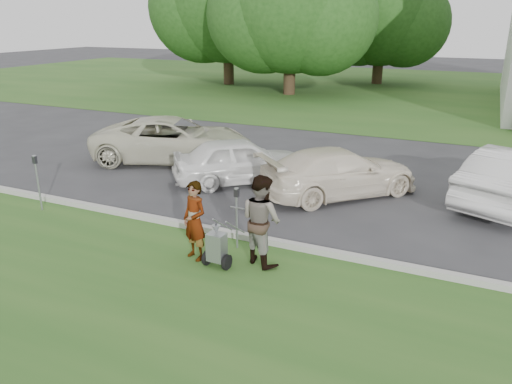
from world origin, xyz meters
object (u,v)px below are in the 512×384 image
Objects in this scene: tree_left at (291,11)px; person_right at (261,220)px; car_b at (241,160)px; car_a at (173,140)px; person_left at (195,221)px; car_c at (339,172)px; parking_meter_near at (237,211)px; tree_far at (227,3)px; parking_meter_far at (37,176)px; striping_cart at (217,248)px; tree_back at (382,17)px.

tree_left reaches higher than person_right.
tree_left is 2.64× the size of car_b.
person_left is at bearing -163.54° from car_a.
car_c is at bearing -119.92° from car_a.
person_left reaches higher than parking_meter_near.
car_a is at bearing 30.09° from car_b.
tree_far is 26.62m from parking_meter_far.
car_c is (14.33, -20.62, -5.03)m from tree_far.
parking_meter_near is at bearing -71.54° from tree_left.
striping_cart is at bearing 161.69° from car_b.
tree_left is 19.99m from car_c.
person_right is 0.46× the size of car_b.
car_c is at bearing -55.20° from tree_far.
parking_meter_far is at bearing 76.26° from car_c.
tree_left is 1.11× the size of tree_back.
car_c is (4.33, -25.62, -4.06)m from tree_back.
striping_cart is (7.34, -22.83, -4.69)m from tree_left.
car_b is (-1.98, 4.16, -0.18)m from parking_meter_near.
person_left reaches higher than car_b.
person_left is at bearing -73.42° from tree_left.
tree_far is at bearing -11.20° from car_b.
tree_far is at bearing 119.07° from striping_cart.
tree_left is 6.40× the size of person_left.
tree_back is 31.31m from striping_cart.
person_left reaches higher than car_a.
tree_left is at bearing -26.56° from tree_far.
car_a is (0.47, 5.43, -0.17)m from parking_meter_far.
car_c is at bearing 92.92° from person_left.
car_c is (6.16, -1.03, -0.09)m from car_a.
parking_meter_far is at bearing -94.36° from tree_back.
tree_back is 2.11× the size of car_c.
tree_far is 21.80m from car_a.
car_b is at bearing 115.48° from parking_meter_near.
tree_back is 26.30m from car_c.
tree_far is 2.55× the size of car_c.
parking_meter_near is at bearing 165.63° from car_b.
car_b is at bearing -33.62° from person_right.
tree_left is at bearing 109.58° from striping_cart.
tree_back is at bearing 96.32° from parking_meter_near.
tree_back is at bearing -56.93° from person_right.
tree_far reaches higher than car_b.
tree_far reaches higher than car_a.
tree_left reaches higher than parking_meter_far.
tree_back is at bearing 63.43° from tree_left.
car_b is at bearing -73.28° from tree_left.
parking_meter_far is at bearing -85.56° from tree_left.
car_b is 3.00m from car_c.
striping_cart is at bearing -72.18° from tree_left.
parking_meter_near is 4.61m from car_b.
parking_meter_far is 0.37× the size of car_b.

